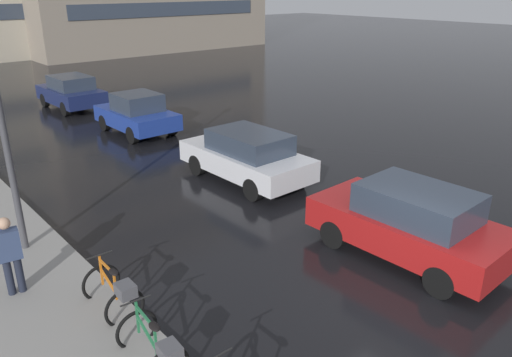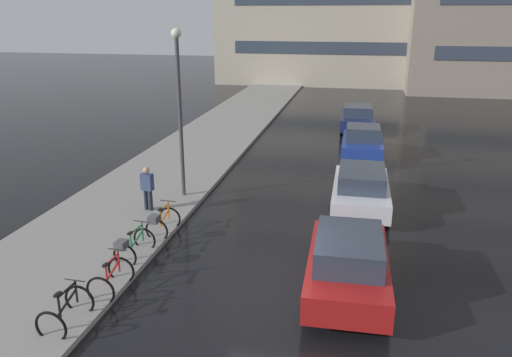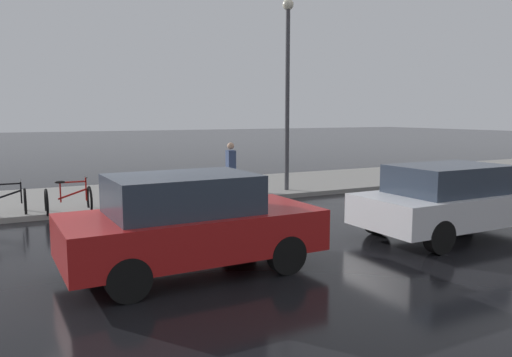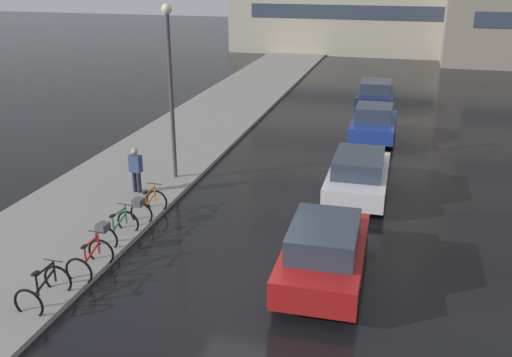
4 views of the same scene
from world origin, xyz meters
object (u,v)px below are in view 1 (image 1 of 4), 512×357
Objects in this scene: bicycle_third at (155,347)px; car_red at (410,222)px; bicycle_farthest at (115,292)px; car_navy at (71,92)px; car_blue at (137,114)px; car_white at (247,155)px; pedestrian at (10,254)px.

car_red reaches higher than bicycle_third.
bicycle_farthest is at bearing 83.79° from bicycle_third.
car_red is at bearing -4.52° from bicycle_third.
car_navy reaches higher than bicycle_farthest.
car_navy is at bearing 93.29° from car_blue.
car_blue is (6.15, 11.98, 0.30)m from bicycle_third.
bicycle_third is 13.47m from car_blue.
bicycle_farthest is 0.34× the size of car_navy.
car_red reaches higher than car_navy.
bicycle_third is 0.39× the size of car_blue.
car_navy is at bearing 70.64° from bicycle_farthest.
car_white reaches higher than bicycle_third.
pedestrian is (-6.81, -14.34, 0.16)m from car_navy.
car_blue is (0.00, 6.73, -0.01)m from car_white.
car_blue reaches higher than car_white.
car_red is 12.45m from car_blue.
car_white is at bearing -90.02° from car_blue.
car_blue is at bearing 50.25° from pedestrian.
car_red reaches higher than car_white.
bicycle_farthest is 17.01m from car_navy.
car_navy is at bearing 71.82° from bicycle_third.
pedestrian is at bearing -115.40° from car_navy.
bicycle_farthest is 6.96m from car_white.
bicycle_farthest is 2.12m from pedestrian.
car_white is 1.14× the size of car_blue.
car_white is (5.97, 3.56, 0.29)m from bicycle_farthest.
bicycle_third is 1.08× the size of bicycle_farthest.
bicycle_farthest is at bearing 159.32° from car_red.
bicycle_third is 5.92m from car_red.
bicycle_farthest is at bearing -109.36° from car_navy.
car_red is (5.71, -2.16, 0.33)m from bicycle_farthest.
bicycle_third is 18.67m from car_navy.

